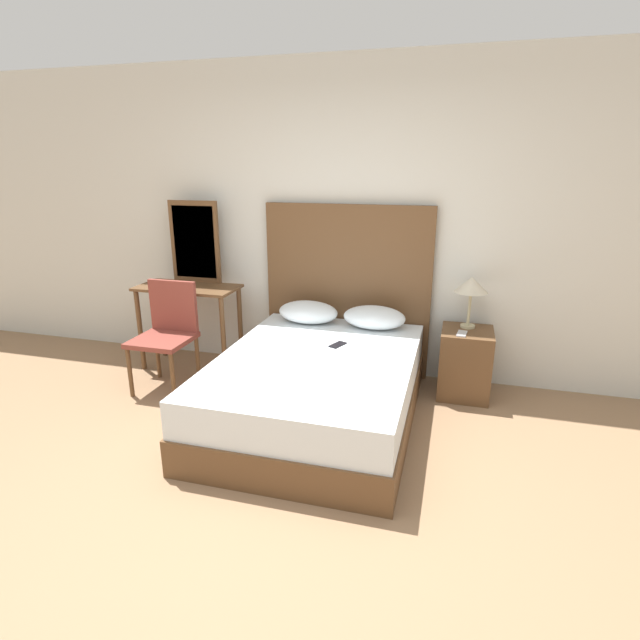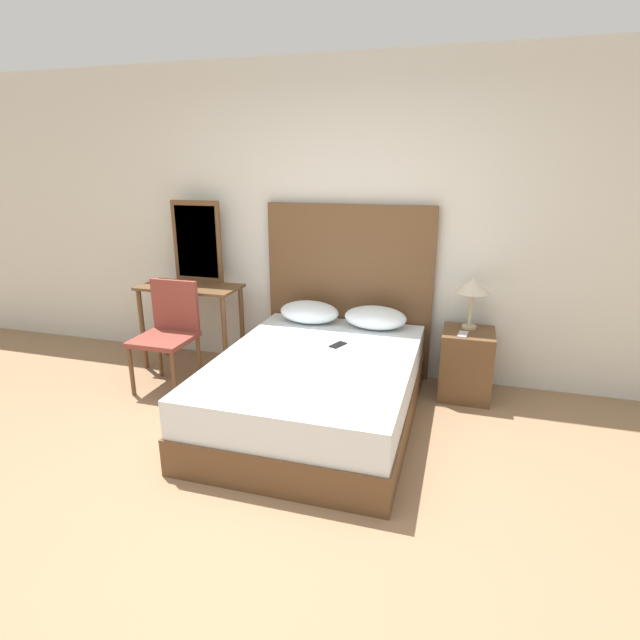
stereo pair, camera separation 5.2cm
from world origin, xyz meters
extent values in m
plane|color=#8C6B4C|center=(0.00, 0.00, 0.00)|extent=(16.00, 16.00, 0.00)
cube|color=silver|center=(0.00, 2.28, 1.35)|extent=(10.00, 0.06, 2.70)
cube|color=brown|center=(0.01, 1.21, 0.13)|extent=(1.41, 1.93, 0.25)
cube|color=silver|center=(0.01, 1.21, 0.38)|extent=(1.38, 1.89, 0.26)
cube|color=brown|center=(0.01, 2.20, 0.76)|extent=(1.48, 0.05, 1.52)
ellipsoid|color=silver|center=(-0.28, 1.97, 0.61)|extent=(0.53, 0.32, 0.19)
ellipsoid|color=silver|center=(0.30, 1.97, 0.61)|extent=(0.53, 0.32, 0.19)
cube|color=black|center=(0.10, 1.48, 0.51)|extent=(0.12, 0.17, 0.01)
cube|color=brown|center=(1.07, 1.95, 0.28)|extent=(0.41, 0.43, 0.56)
cylinder|color=tan|center=(1.07, 2.04, 0.57)|extent=(0.12, 0.12, 0.02)
cylinder|color=tan|center=(1.07, 2.04, 0.72)|extent=(0.02, 0.02, 0.28)
cone|color=beige|center=(1.07, 2.04, 0.92)|extent=(0.27, 0.27, 0.12)
cube|color=#B7B7BC|center=(1.02, 1.85, 0.57)|extent=(0.09, 0.16, 0.01)
cube|color=brown|center=(-1.40, 1.89, 0.77)|extent=(0.92, 0.44, 0.02)
cylinder|color=brown|center=(-1.82, 1.71, 0.38)|extent=(0.04, 0.04, 0.76)
cylinder|color=brown|center=(-0.98, 1.71, 0.38)|extent=(0.04, 0.04, 0.76)
cylinder|color=brown|center=(-1.82, 2.07, 0.38)|extent=(0.04, 0.04, 0.76)
cylinder|color=brown|center=(-0.98, 2.07, 0.38)|extent=(0.04, 0.04, 0.76)
cube|color=brown|center=(-1.40, 2.08, 1.16)|extent=(0.48, 0.03, 0.75)
cube|color=#B2BCC6|center=(-1.40, 2.08, 1.16)|extent=(0.41, 0.01, 0.66)
cube|color=brown|center=(-1.38, 1.38, 0.44)|extent=(0.46, 0.46, 0.04)
cube|color=brown|center=(-1.38, 1.59, 0.68)|extent=(0.43, 0.04, 0.44)
cylinder|color=brown|center=(-1.57, 1.18, 0.21)|extent=(0.04, 0.04, 0.42)
cylinder|color=brown|center=(-1.18, 1.18, 0.21)|extent=(0.04, 0.04, 0.42)
cylinder|color=brown|center=(-1.57, 1.58, 0.21)|extent=(0.04, 0.04, 0.42)
cylinder|color=brown|center=(-1.18, 1.58, 0.21)|extent=(0.04, 0.04, 0.42)
camera|label=1|loc=(0.95, -2.03, 1.85)|focal=28.00mm
camera|label=2|loc=(0.99, -2.02, 1.85)|focal=28.00mm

